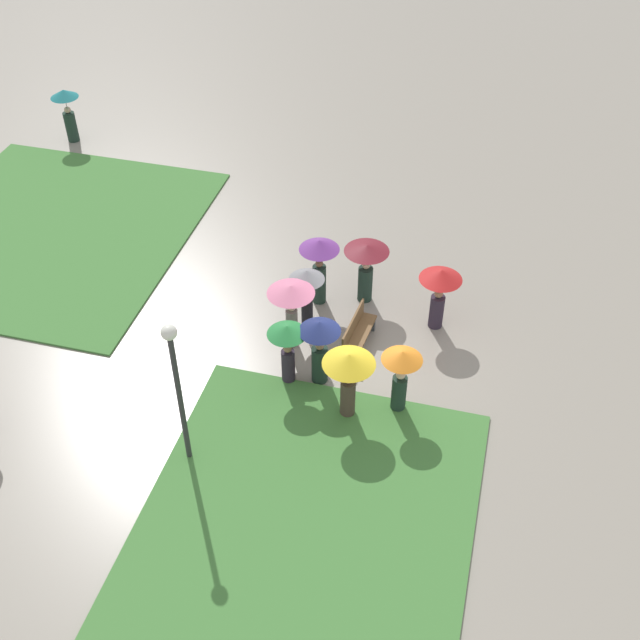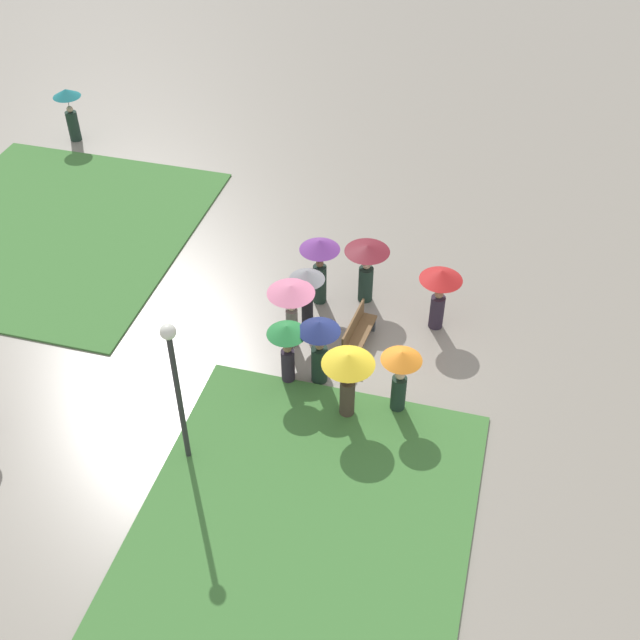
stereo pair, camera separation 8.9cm
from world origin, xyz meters
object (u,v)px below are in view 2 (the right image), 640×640
(crowd_person_pink, at_px, (291,299))
(crowd_person_grey, at_px, (307,286))
(crowd_person_yellow, at_px, (348,369))
(crowd_person_red, at_px, (440,286))
(crowd_person_green, at_px, (287,342))
(lamp_post, at_px, (175,375))
(crowd_person_maroon, at_px, (367,262))
(crowd_person_orange, at_px, (400,370))
(park_bench, at_px, (357,333))
(crowd_person_purple, at_px, (320,258))
(lone_walker_mid_plaza, at_px, (69,107))
(crowd_person_navy, at_px, (319,341))

(crowd_person_pink, bearing_deg, crowd_person_grey, -44.16)
(crowd_person_pink, xyz_separation_m, crowd_person_yellow, (-1.95, -1.88, -0.03))
(crowd_person_red, bearing_deg, crowd_person_green, 66.11)
(lamp_post, relative_size, crowd_person_maroon, 2.17)
(crowd_person_yellow, bearing_deg, crowd_person_orange, -101.72)
(crowd_person_pink, height_order, crowd_person_green, crowd_person_pink)
(crowd_person_red, distance_m, crowd_person_orange, 3.13)
(lamp_post, bearing_deg, crowd_person_maroon, -22.00)
(park_bench, height_order, lamp_post, lamp_post)
(lamp_post, height_order, crowd_person_green, lamp_post)
(crowd_person_green, bearing_deg, crowd_person_purple, 23.25)
(crowd_person_pink, relative_size, crowd_person_grey, 1.04)
(crowd_person_purple, xyz_separation_m, crowd_person_maroon, (0.39, -1.16, -0.20))
(crowd_person_yellow, bearing_deg, crowd_person_green, 32.28)
(crowd_person_orange, bearing_deg, crowd_person_purple, -20.19)
(crowd_person_grey, bearing_deg, crowd_person_maroon, 168.35)
(crowd_person_maroon, distance_m, lone_walker_mid_plaza, 13.16)
(lamp_post, xyz_separation_m, crowd_person_red, (5.68, -4.53, -1.19))
(crowd_person_maroon, bearing_deg, crowd_person_red, 159.98)
(crowd_person_pink, height_order, crowd_person_red, crowd_person_pink)
(crowd_person_maroon, height_order, crowd_person_grey, crowd_person_grey)
(crowd_person_navy, bearing_deg, crowd_person_purple, -59.58)
(crowd_person_purple, height_order, crowd_person_maroon, crowd_person_purple)
(crowd_person_purple, bearing_deg, crowd_person_navy, 164.25)
(crowd_person_navy, height_order, crowd_person_grey, crowd_person_navy)
(crowd_person_green, bearing_deg, park_bench, -17.23)
(crowd_person_orange, bearing_deg, crowd_person_navy, 17.36)
(crowd_person_navy, height_order, crowd_person_red, crowd_person_navy)
(lamp_post, relative_size, crowd_person_pink, 2.04)
(crowd_person_red, distance_m, crowd_person_yellow, 3.87)
(crowd_person_pink, bearing_deg, park_bench, -109.16)
(park_bench, xyz_separation_m, crowd_person_red, (1.29, -1.79, 0.85))
(park_bench, distance_m, lamp_post, 5.57)
(crowd_person_grey, bearing_deg, crowd_person_yellow, 60.11)
(lamp_post, distance_m, crowd_person_grey, 5.14)
(park_bench, xyz_separation_m, crowd_person_green, (-1.59, 1.31, 0.78))
(crowd_person_pink, distance_m, lone_walker_mid_plaza, 13.18)
(crowd_person_green, relative_size, crowd_person_yellow, 0.93)
(crowd_person_navy, bearing_deg, crowd_person_yellow, 150.08)
(crowd_person_purple, distance_m, crowd_person_red, 3.16)
(crowd_person_pink, height_order, crowd_person_orange, crowd_person_pink)
(crowd_person_red, relative_size, lone_walker_mid_plaza, 0.95)
(crowd_person_pink, relative_size, crowd_person_red, 1.05)
(crowd_person_green, height_order, lone_walker_mid_plaza, lone_walker_mid_plaza)
(crowd_person_pink, relative_size, crowd_person_yellow, 1.00)
(crowd_person_yellow, distance_m, crowd_person_grey, 3.20)
(crowd_person_purple, distance_m, crowd_person_grey, 1.07)
(crowd_person_purple, relative_size, crowd_person_grey, 1.10)
(park_bench, bearing_deg, crowd_person_purple, 47.67)
(lamp_post, xyz_separation_m, crowd_person_maroon, (6.27, -2.53, -1.28))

